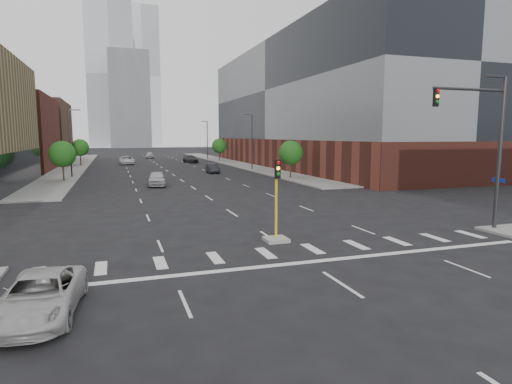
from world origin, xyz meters
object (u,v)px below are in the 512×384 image
car_mid_right (213,168)px  car_deep_right (190,159)px  car_near_left (157,179)px  car_far_left (127,160)px  parked_minivan (40,296)px  median_traffic_signal (276,224)px  mast_arm_signal (489,135)px  car_distant (150,155)px

car_mid_right → car_deep_right: car_deep_right is taller
car_near_left → car_mid_right: (9.65, 14.47, -0.12)m
car_far_left → parked_minivan: 73.56m
car_near_left → median_traffic_signal: bearing=-76.8°
car_near_left → parked_minivan: bearing=-95.3°
parked_minivan → median_traffic_signal: bearing=37.6°
mast_arm_signal → parked_minivan: size_ratio=1.88×
car_deep_right → parked_minivan: 76.67m
car_near_left → car_distant: car_near_left is taller
median_traffic_signal → mast_arm_signal: (12.61, -1.47, 4.67)m
car_deep_right → parked_minivan: (-17.52, -74.64, -0.12)m
mast_arm_signal → car_far_left: bearing=105.0°
median_traffic_signal → parked_minivan: median_traffic_signal is taller
car_deep_right → median_traffic_signal: bearing=-100.5°
median_traffic_signal → car_near_left: 28.27m
mast_arm_signal → car_far_left: 70.86m
car_far_left → car_distant: (6.11, 22.12, -0.01)m
car_distant → median_traffic_signal: bearing=-88.8°
car_far_left → median_traffic_signal: bearing=-87.5°
median_traffic_signal → car_distant: size_ratio=0.94×
car_deep_right → car_distant: car_distant is taller
car_distant → parked_minivan: 96.15m
mast_arm_signal → car_near_left: 34.00m
car_deep_right → car_mid_right: bearing=-96.8°
car_near_left → car_distant: 61.04m
car_deep_right → parked_minivan: car_deep_right is taller
median_traffic_signal → mast_arm_signal: mast_arm_signal is taller
mast_arm_signal → median_traffic_signal: bearing=173.4°
car_mid_right → car_distant: car_distant is taller
car_distant → car_deep_right: bearing=-70.8°
mast_arm_signal → car_near_left: mast_arm_signal is taller
car_near_left → car_distant: size_ratio=1.04×
car_far_left → car_deep_right: size_ratio=1.07×
median_traffic_signal → car_deep_right: 68.42m
mast_arm_signal → car_distant: (-12.18, 90.41, -4.85)m
mast_arm_signal → parked_minivan: (-23.05, -5.12, -4.98)m
car_deep_right → mast_arm_signal: bearing=-90.0°
car_distant → parked_minivan: (-10.87, -95.53, -0.13)m
car_near_left → parked_minivan: (-6.87, -34.63, -0.16)m
car_deep_right → car_distant: bearing=103.1°
car_distant → parked_minivan: size_ratio=0.98×
median_traffic_signal → parked_minivan: 12.35m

